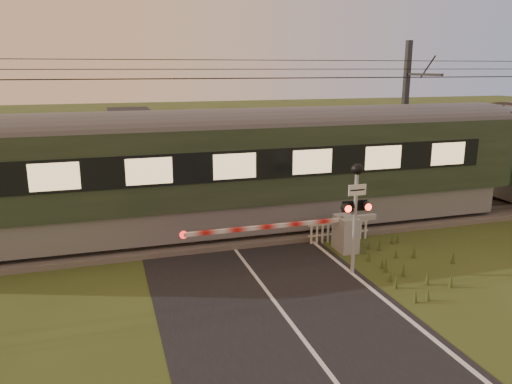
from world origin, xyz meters
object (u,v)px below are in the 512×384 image
object	(u,v)px
boom_gate	(338,232)
crossing_signal	(356,199)
train	(491,154)
catenary_mast	(405,120)
picket_fence	(339,230)

from	to	relation	value
boom_gate	crossing_signal	bearing A→B (deg)	-102.64
train	catenary_mast	world-z (taller)	catenary_mast
train	crossing_signal	distance (m)	9.74
boom_gate	picket_fence	bearing A→B (deg)	62.24
picket_fence	catenary_mast	bearing A→B (deg)	39.14
picket_fence	crossing_signal	bearing A→B (deg)	-107.96
picket_fence	train	bearing A→B (deg)	13.64
picket_fence	boom_gate	bearing A→B (deg)	-117.76
picket_fence	catenary_mast	xyz separation A→B (m)	(5.06, 4.12, 3.20)
catenary_mast	boom_gate	bearing A→B (deg)	-137.92
crossing_signal	picket_fence	size ratio (longest dim) A/B	1.43
boom_gate	picket_fence	size ratio (longest dim) A/B	2.85
crossing_signal	picket_fence	bearing A→B (deg)	72.04
picket_fence	catenary_mast	world-z (taller)	catenary_mast
train	boom_gate	world-z (taller)	train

